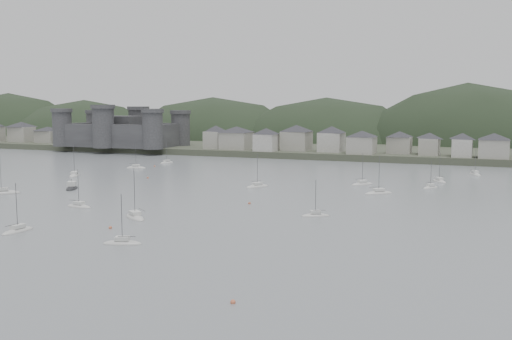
% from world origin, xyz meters
% --- Properties ---
extents(ground, '(900.00, 900.00, 0.00)m').
position_xyz_m(ground, '(0.00, 0.00, 0.00)').
color(ground, slate).
rests_on(ground, ground).
extents(far_shore_land, '(900.00, 250.00, 3.00)m').
position_xyz_m(far_shore_land, '(0.00, 295.00, 1.50)').
color(far_shore_land, '#383D2D').
rests_on(far_shore_land, ground).
extents(forested_ridge, '(851.55, 103.94, 102.57)m').
position_xyz_m(forested_ridge, '(4.83, 269.40, -11.28)').
color(forested_ridge, black).
rests_on(forested_ridge, ground).
extents(castle, '(66.00, 43.00, 20.00)m').
position_xyz_m(castle, '(-120.00, 179.80, 10.96)').
color(castle, '#353538').
rests_on(castle, far_shore_land).
extents(waterfront_town, '(451.48, 28.46, 12.92)m').
position_xyz_m(waterfront_town, '(50.59, 183.34, 8.66)').
color(waterfront_town, '#9B988E').
rests_on(waterfront_town, far_shore_land).
extents(moored_fleet, '(243.45, 141.13, 13.82)m').
position_xyz_m(moored_fleet, '(-9.54, 63.98, 0.17)').
color(moored_fleet, beige).
rests_on(moored_fleet, ground).
extents(motor_launch_far, '(6.37, 8.63, 3.95)m').
position_xyz_m(motor_launch_far, '(-51.81, 56.95, 0.29)').
color(motor_launch_far, black).
rests_on(motor_launch_far, ground).
extents(mooring_buoys, '(163.12, 136.43, 0.70)m').
position_xyz_m(mooring_buoys, '(-0.81, 57.21, 0.15)').
color(mooring_buoys, '#C86542').
rests_on(mooring_buoys, ground).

